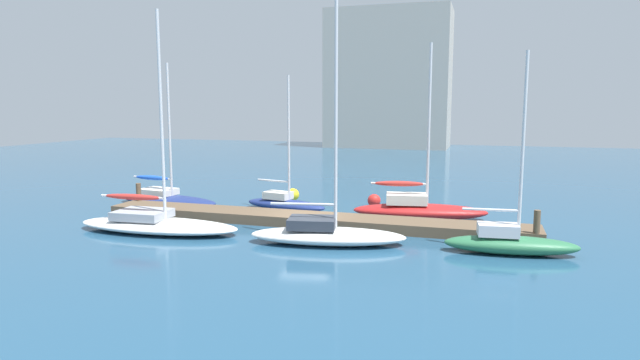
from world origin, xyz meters
The scene contains 13 objects.
ground_plane centered at (0.00, 0.00, 0.00)m, with size 120.00×120.00×0.00m, color navy.
dock_pier centered at (0.00, 0.00, 0.25)m, with size 22.03×2.09×0.51m, color brown.
dock_piling_near_end centered at (-10.61, 0.90, 0.76)m, with size 0.28×0.28×1.52m, color brown.
dock_piling_far_end centered at (10.61, -0.90, 0.76)m, with size 0.28×0.28×1.52m, color brown.
sailboat_0 centered at (-9.94, 2.61, 0.45)m, with size 7.05×2.89×8.41m.
sailboat_1 centered at (-6.41, -3.63, 0.46)m, with size 8.19×3.10×10.23m.
sailboat_2 centered at (-2.48, 3.15, 0.47)m, with size 5.26×2.39×7.62m.
sailboat_3 centered at (1.95, -3.38, 0.52)m, with size 7.03×3.38×11.29m.
sailboat_4 centered at (5.10, 3.03, 0.57)m, with size 7.25×3.10×9.10m.
sailboat_5 centered at (9.47, -2.72, 0.53)m, with size 5.37×1.92×8.04m.
mooring_buoy_yellow centered at (-3.09, 6.17, 0.40)m, with size 0.79×0.79×0.79m, color yellow.
mooring_buoy_red centered at (2.22, 5.63, 0.39)m, with size 0.77×0.77×0.77m, color red.
harbor_building_distant centered at (-5.40, 52.51, 9.74)m, with size 17.33×8.60×19.49m, color #ADA89E.
Camera 1 is at (8.41, -24.96, 5.91)m, focal length 29.98 mm.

